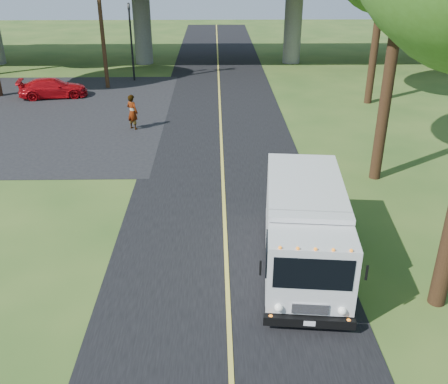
{
  "coord_description": "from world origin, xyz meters",
  "views": [
    {
      "loc": [
        -0.31,
        -9.46,
        8.4
      ],
      "look_at": [
        -0.04,
        4.48,
        1.6
      ],
      "focal_mm": 40.0,
      "sensor_mm": 36.0,
      "label": 1
    }
  ],
  "objects_px": {
    "step_van": "(304,226)",
    "pedestrian": "(132,112)",
    "traffic_signal": "(131,34)",
    "utility_pole": "(101,16)",
    "red_sedan": "(53,88)"
  },
  "relations": [
    {
      "from": "utility_pole",
      "to": "step_van",
      "type": "xyz_separation_m",
      "value": [
        9.71,
        -21.25,
        -3.25
      ]
    },
    {
      "from": "utility_pole",
      "to": "pedestrian",
      "type": "distance_m",
      "value": 9.89
    },
    {
      "from": "traffic_signal",
      "to": "utility_pole",
      "type": "bearing_deg",
      "value": -126.87
    },
    {
      "from": "step_van",
      "to": "pedestrian",
      "type": "xyz_separation_m",
      "value": [
        -6.72,
        12.57,
        -0.43
      ]
    },
    {
      "from": "traffic_signal",
      "to": "step_van",
      "type": "xyz_separation_m",
      "value": [
        8.21,
        -23.25,
        -1.86
      ]
    },
    {
      "from": "red_sedan",
      "to": "traffic_signal",
      "type": "bearing_deg",
      "value": -55.59
    },
    {
      "from": "traffic_signal",
      "to": "pedestrian",
      "type": "relative_size",
      "value": 2.86
    },
    {
      "from": "traffic_signal",
      "to": "utility_pole",
      "type": "xyz_separation_m",
      "value": [
        -1.5,
        -2.0,
        1.4
      ]
    },
    {
      "from": "red_sedan",
      "to": "pedestrian",
      "type": "bearing_deg",
      "value": -147.44
    },
    {
      "from": "red_sedan",
      "to": "utility_pole",
      "type": "bearing_deg",
      "value": -60.97
    },
    {
      "from": "utility_pole",
      "to": "red_sedan",
      "type": "height_order",
      "value": "utility_pole"
    },
    {
      "from": "step_van",
      "to": "pedestrian",
      "type": "height_order",
      "value": "step_van"
    },
    {
      "from": "traffic_signal",
      "to": "step_van",
      "type": "height_order",
      "value": "traffic_signal"
    },
    {
      "from": "pedestrian",
      "to": "utility_pole",
      "type": "bearing_deg",
      "value": -35.34
    },
    {
      "from": "red_sedan",
      "to": "pedestrian",
      "type": "xyz_separation_m",
      "value": [
        5.89,
        -6.28,
        0.31
      ]
    }
  ]
}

